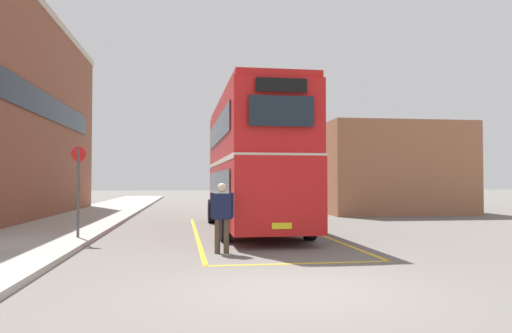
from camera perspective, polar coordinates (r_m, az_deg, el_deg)
name	(u,v)px	position (r m, az deg, el deg)	size (l,w,h in m)	color
ground_plane	(227,220)	(22.52, -3.37, -6.23)	(135.60, 135.60, 0.00)	#66605B
sidewalk_left	(91,216)	(25.29, -18.72, -5.49)	(4.00, 57.60, 0.14)	#A39E93
depot_building_right	(354,171)	(33.74, 11.43, -0.50)	(7.82, 17.33, 4.92)	#9E6647
double_decker_bus	(252,161)	(17.68, -0.43, 0.66)	(2.96, 10.41, 4.75)	black
single_deck_bus	(250,183)	(36.03, -0.71, -1.92)	(3.17, 8.37, 3.02)	black
pedestrian_boarding	(222,212)	(12.09, -4.01, -5.39)	(0.57, 0.32, 1.74)	#473828
bus_stop_sign	(78,183)	(15.18, -20.08, -1.78)	(0.44, 0.11, 2.66)	#4C4C51
bay_marking_yellow	(260,236)	(15.86, 0.53, -8.15)	(4.42, 12.44, 0.01)	gold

